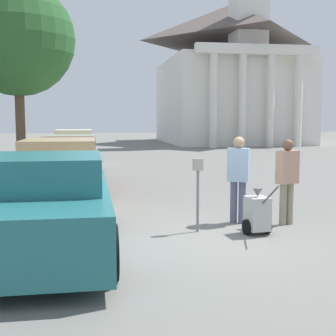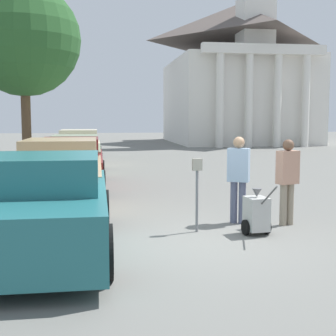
% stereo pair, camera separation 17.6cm
% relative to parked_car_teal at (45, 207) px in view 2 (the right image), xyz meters
% --- Properties ---
extents(ground_plane, '(120.00, 120.00, 0.00)m').
position_rel_parked_car_teal_xyz_m(ground_plane, '(2.54, 0.29, -0.73)').
color(ground_plane, slate).
extents(parked_car_teal, '(2.05, 4.71, 1.54)m').
position_rel_parked_car_teal_xyz_m(parked_car_teal, '(0.00, 0.00, 0.00)').
color(parked_car_teal, '#23666B').
rests_on(parked_car_teal, ground_plane).
extents(parked_car_tan, '(1.95, 5.03, 1.63)m').
position_rel_parked_car_teal_xyz_m(parked_car_tan, '(-0.00, 3.57, 0.03)').
color(parked_car_tan, tan).
rests_on(parked_car_tan, ground_plane).
extents(parked_car_maroon, '(2.06, 5.18, 1.51)m').
position_rel_parked_car_teal_xyz_m(parked_car_maroon, '(-0.00, 7.02, -0.03)').
color(parked_car_maroon, maroon).
rests_on(parked_car_maroon, ground_plane).
extents(parked_car_sage, '(1.98, 5.10, 1.48)m').
position_rel_parked_car_teal_xyz_m(parked_car_sage, '(0.00, 10.17, -0.02)').
color(parked_car_sage, gray).
rests_on(parked_car_sage, ground_plane).
extents(parked_car_cream, '(1.93, 5.17, 1.60)m').
position_rel_parked_car_teal_xyz_m(parked_car_cream, '(-0.00, 13.63, 0.02)').
color(parked_car_cream, beige).
rests_on(parked_car_cream, ground_plane).
extents(parking_meter, '(0.18, 0.09, 1.36)m').
position_rel_parked_car_teal_xyz_m(parking_meter, '(2.63, 0.94, 0.23)').
color(parking_meter, slate).
rests_on(parking_meter, ground_plane).
extents(person_worker, '(0.47, 0.39, 1.74)m').
position_rel_parked_car_teal_xyz_m(person_worker, '(3.59, 1.53, 0.27)').
color(person_worker, '#515670').
rests_on(person_worker, ground_plane).
extents(person_supervisor, '(0.47, 0.34, 1.69)m').
position_rel_parked_car_teal_xyz_m(person_supervisor, '(4.49, 1.23, 0.24)').
color(person_supervisor, gray).
rests_on(person_supervisor, ground_plane).
extents(equipment_cart, '(0.50, 1.00, 1.00)m').
position_rel_parked_car_teal_xyz_m(equipment_cart, '(3.65, 0.58, -0.34)').
color(equipment_cart, '#B2B2AD').
rests_on(equipment_cart, ground_plane).
extents(church, '(10.90, 14.16, 23.46)m').
position_rel_parked_car_teal_xyz_m(church, '(12.57, 31.81, 5.48)').
color(church, silver).
rests_on(church, ground_plane).
extents(shade_tree, '(5.25, 5.25, 8.36)m').
position_rel_parked_car_teal_xyz_m(shade_tree, '(-2.52, 15.52, 4.99)').
color(shade_tree, brown).
rests_on(shade_tree, ground_plane).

